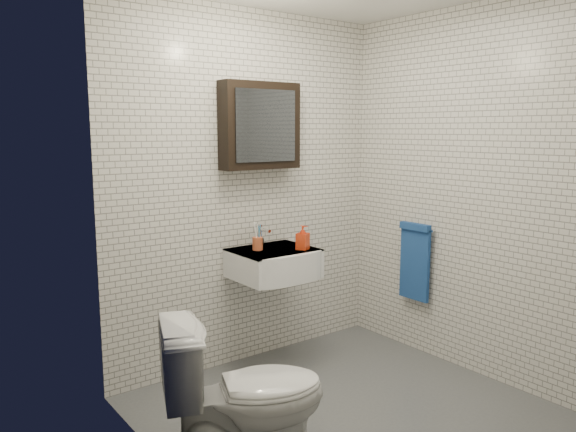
# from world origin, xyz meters

# --- Properties ---
(ground) EXTENTS (2.20, 2.00, 0.01)m
(ground) POSITION_xyz_m (0.00, 0.00, 0.01)
(ground) COLOR #4D5155
(ground) RESTS_ON ground
(room_shell) EXTENTS (2.22, 2.02, 2.51)m
(room_shell) POSITION_xyz_m (0.00, 0.00, 1.47)
(room_shell) COLOR silver
(room_shell) RESTS_ON ground
(washbasin) EXTENTS (0.55, 0.50, 0.20)m
(washbasin) POSITION_xyz_m (0.05, 0.73, 0.76)
(washbasin) COLOR white
(washbasin) RESTS_ON room_shell
(faucet) EXTENTS (0.06, 0.20, 0.15)m
(faucet) POSITION_xyz_m (0.05, 0.93, 0.92)
(faucet) COLOR silver
(faucet) RESTS_ON washbasin
(mirror_cabinet) EXTENTS (0.60, 0.15, 0.60)m
(mirror_cabinet) POSITION_xyz_m (0.05, 0.93, 1.70)
(mirror_cabinet) COLOR black
(mirror_cabinet) RESTS_ON room_shell
(towel_rail) EXTENTS (0.09, 0.30, 0.58)m
(towel_rail) POSITION_xyz_m (1.04, 0.35, 0.72)
(towel_rail) COLOR silver
(towel_rail) RESTS_ON room_shell
(toothbrush_cup) EXTENTS (0.08, 0.08, 0.20)m
(toothbrush_cup) POSITION_xyz_m (-0.05, 0.82, 0.90)
(toothbrush_cup) COLOR #BF542F
(toothbrush_cup) RESTS_ON washbasin
(soap_bottle) EXTENTS (0.10, 0.10, 0.17)m
(soap_bottle) POSITION_xyz_m (0.21, 0.64, 0.93)
(soap_bottle) COLOR orange
(soap_bottle) RESTS_ON washbasin
(toilet) EXTENTS (0.89, 0.69, 0.80)m
(toilet) POSITION_xyz_m (-0.80, -0.18, 0.40)
(toilet) COLOR white
(toilet) RESTS_ON ground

